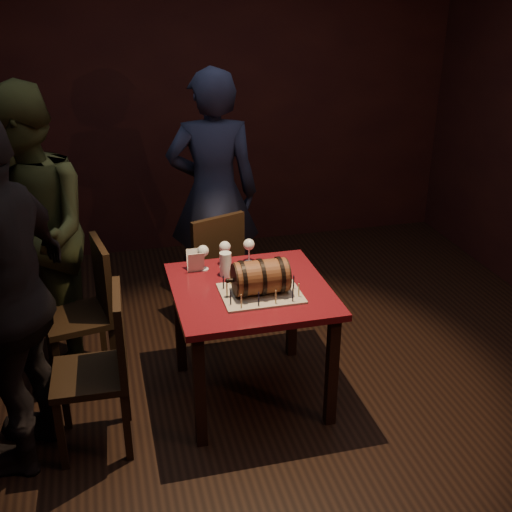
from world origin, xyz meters
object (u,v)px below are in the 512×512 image
Objects in this scene: chair_back at (212,267)px; chair_left_rear at (89,305)px; barrel_cake at (261,277)px; person_back at (213,194)px; wine_glass_right at (249,246)px; person_left_front at (7,298)px; wine_glass_left at (203,252)px; person_left_rear at (31,235)px; wine_glass_mid at (225,248)px; chair_left_front at (104,363)px; pub_table at (251,304)px; pint_of_ale at (226,265)px.

chair_left_rear is at bearing -156.99° from chair_back.
barrel_cake is 1.31m from person_back.
wine_glass_right is (0.04, 0.43, 0.01)m from barrel_cake.
person_left_front is (-1.33, -0.11, 0.09)m from barrel_cake.
person_left_rear is (-1.02, 0.39, 0.06)m from wine_glass_left.
wine_glass_left is 1.00× the size of wine_glass_mid.
wine_glass_left is 1.19m from person_left_front.
person_left_front reaches higher than chair_left_front.
person_left_front reaches higher than wine_glass_mid.
person_left_front is (-1.29, -0.21, 0.31)m from pub_table.
chair_left_rear is 0.86m from person_left_front.
chair_left_rear is at bearing 95.61° from chair_left_front.
chair_left_front is at bearing 2.37° from person_left_rear.
chair_back is 0.49× the size of person_left_front.
barrel_cake is 0.45m from wine_glass_mid.
pub_table is 0.97× the size of chair_left_front.
chair_back and chair_left_rear have the same top height.
pub_table is 0.48× the size of person_left_rear.
wine_glass_right is 0.60m from chair_back.
wine_glass_mid is 1.00× the size of wine_glass_right.
wine_glass_right is at bearing -71.64° from chair_back.
chair_back is at bearing 87.74° from pint_of_ale.
chair_back reaches higher than pub_table.
wine_glass_right is at bearing 39.12° from pint_of_ale.
person_back is (0.95, 0.76, 0.40)m from chair_left_rear.
wine_glass_left is 0.08× the size of person_left_front.
chair_back is (-0.12, 0.90, -0.34)m from barrel_cake.
barrel_cake is 2.24× the size of wine_glass_left.
person_left_rear reaches higher than wine_glass_left.
wine_glass_mid is at bearing -7.34° from chair_left_rear.
chair_left_rear reaches higher than pint_of_ale.
chair_left_front is (-0.64, -0.54, -0.35)m from wine_glass_left.
barrel_cake is 0.39× the size of chair_left_front.
wine_glass_right is at bearing 101.81° from person_back.
chair_left_front is (-0.94, -0.56, -0.35)m from wine_glass_right.
wine_glass_left is at bearing 125.91° from pub_table.
wine_glass_right is 1.07m from chair_left_rear.
wine_glass_left is 1.00× the size of wine_glass_right.
wine_glass_left is at bearing 122.34° from barrel_cake.
person_back reaches higher than pint_of_ale.
wine_glass_mid is at bearing 104.80° from barrel_cake.
pint_of_ale is at bearing -17.31° from chair_left_rear.
person_left_rear is (-1.25, -0.51, 0.01)m from person_back.
chair_back reaches higher than wine_glass_mid.
chair_back is 1.00× the size of chair_left_front.
wine_glass_mid reaches higher than pub_table.
pub_table is 0.90m from chair_left_front.
person_back is (0.10, 0.87, 0.05)m from wine_glass_mid.
chair_back is at bearing 84.21° from person_back.
wine_glass_right is at bearing 77.85° from pub_table.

